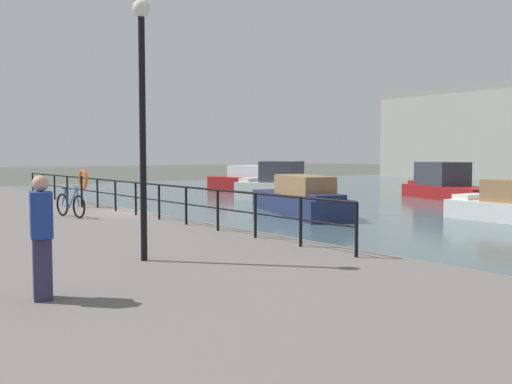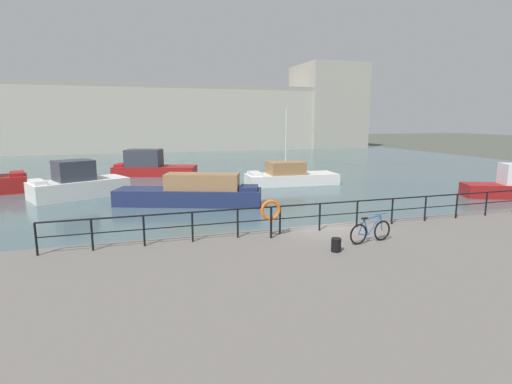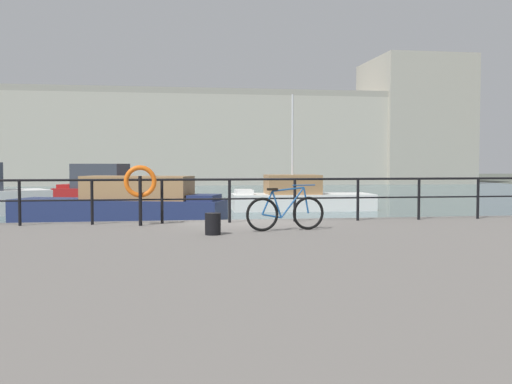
{
  "view_description": "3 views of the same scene",
  "coord_description": "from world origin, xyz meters",
  "px_view_note": "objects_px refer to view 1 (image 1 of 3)",
  "views": [
    {
      "loc": [
        18.69,
        -8.98,
        3.05
      ],
      "look_at": [
        -0.1,
        5.02,
        1.53
      ],
      "focal_mm": 41.44,
      "sensor_mm": 36.0,
      "label": 1
    },
    {
      "loc": [
        -7.23,
        -14.2,
        5.26
      ],
      "look_at": [
        -1.1,
        5.49,
        1.53
      ],
      "focal_mm": 28.04,
      "sensor_mm": 36.0,
      "label": 2
    },
    {
      "loc": [
        -2.1,
        -15.21,
        2.51
      ],
      "look_at": [
        0.95,
        4.3,
        1.57
      ],
      "focal_mm": 42.13,
      "sensor_mm": 36.0,
      "label": 3
    }
  ],
  "objects_px": {
    "quay_lamp_post": "(142,96)",
    "moored_cabin_cruiser": "(284,187)",
    "standing_person": "(42,236)",
    "moored_small_launch": "(447,185)",
    "parked_bicycle": "(70,205)",
    "life_ring_stand": "(83,181)",
    "moored_green_narrowboat": "(299,199)",
    "moored_white_yacht": "(254,182)",
    "mooring_bollard": "(38,207)"
  },
  "relations": [
    {
      "from": "moored_small_launch",
      "to": "parked_bicycle",
      "type": "bearing_deg",
      "value": 119.9
    },
    {
      "from": "life_ring_stand",
      "to": "standing_person",
      "type": "height_order",
      "value": "standing_person"
    },
    {
      "from": "moored_cabin_cruiser",
      "to": "parked_bicycle",
      "type": "height_order",
      "value": "moored_cabin_cruiser"
    },
    {
      "from": "life_ring_stand",
      "to": "mooring_bollard",
      "type": "bearing_deg",
      "value": -54.12
    },
    {
      "from": "mooring_bollard",
      "to": "moored_cabin_cruiser",
      "type": "bearing_deg",
      "value": 117.87
    },
    {
      "from": "moored_white_yacht",
      "to": "quay_lamp_post",
      "type": "xyz_separation_m",
      "value": [
        27.32,
        -22.78,
        3.23
      ]
    },
    {
      "from": "moored_small_launch",
      "to": "parked_bicycle",
      "type": "xyz_separation_m",
      "value": [
        6.06,
        -27.92,
        0.52
      ]
    },
    {
      "from": "parked_bicycle",
      "to": "standing_person",
      "type": "xyz_separation_m",
      "value": [
        10.1,
        -3.91,
        0.47
      ]
    },
    {
      "from": "life_ring_stand",
      "to": "quay_lamp_post",
      "type": "relative_size",
      "value": 0.29
    },
    {
      "from": "moored_small_launch",
      "to": "moored_white_yacht",
      "type": "xyz_separation_m",
      "value": [
        -13.01,
        -6.64,
        -0.07
      ]
    },
    {
      "from": "standing_person",
      "to": "moored_green_narrowboat",
      "type": "bearing_deg",
      "value": -126.18
    },
    {
      "from": "moored_small_launch",
      "to": "parked_bicycle",
      "type": "distance_m",
      "value": 28.58
    },
    {
      "from": "moored_green_narrowboat",
      "to": "moored_cabin_cruiser",
      "type": "relative_size",
      "value": 1.37
    },
    {
      "from": "moored_green_narrowboat",
      "to": "mooring_bollard",
      "type": "relative_size",
      "value": 20.94
    },
    {
      "from": "moored_green_narrowboat",
      "to": "mooring_bollard",
      "type": "distance_m",
      "value": 13.85
    },
    {
      "from": "moored_green_narrowboat",
      "to": "life_ring_stand",
      "type": "distance_m",
      "value": 11.63
    },
    {
      "from": "moored_small_launch",
      "to": "standing_person",
      "type": "bearing_deg",
      "value": 134.57
    },
    {
      "from": "moored_cabin_cruiser",
      "to": "moored_white_yacht",
      "type": "bearing_deg",
      "value": -48.37
    },
    {
      "from": "parked_bicycle",
      "to": "standing_person",
      "type": "distance_m",
      "value": 10.84
    },
    {
      "from": "moored_cabin_cruiser",
      "to": "standing_person",
      "type": "xyz_separation_m",
      "value": [
        21.49,
        -21.9,
        1.01
      ]
    },
    {
      "from": "parked_bicycle",
      "to": "standing_person",
      "type": "height_order",
      "value": "standing_person"
    },
    {
      "from": "parked_bicycle",
      "to": "moored_cabin_cruiser",
      "type": "bearing_deg",
      "value": 113.54
    },
    {
      "from": "quay_lamp_post",
      "to": "standing_person",
      "type": "xyz_separation_m",
      "value": [
        1.85,
        -2.41,
        -2.17
      ]
    },
    {
      "from": "moored_green_narrowboat",
      "to": "moored_white_yacht",
      "type": "bearing_deg",
      "value": 171.42
    },
    {
      "from": "quay_lamp_post",
      "to": "mooring_bollard",
      "type": "bearing_deg",
      "value": 174.31
    },
    {
      "from": "moored_cabin_cruiser",
      "to": "mooring_bollard",
      "type": "distance_m",
      "value": 20.95
    },
    {
      "from": "moored_green_narrowboat",
      "to": "moored_cabin_cruiser",
      "type": "xyz_separation_m",
      "value": [
        -7.19,
        4.92,
        0.15
      ]
    },
    {
      "from": "moored_small_launch",
      "to": "quay_lamp_post",
      "type": "height_order",
      "value": "quay_lamp_post"
    },
    {
      "from": "quay_lamp_post",
      "to": "moored_small_launch",
      "type": "bearing_deg",
      "value": 115.95
    },
    {
      "from": "moored_cabin_cruiser",
      "to": "moored_small_launch",
      "type": "height_order",
      "value": "moored_cabin_cruiser"
    },
    {
      "from": "quay_lamp_post",
      "to": "moored_cabin_cruiser",
      "type": "bearing_deg",
      "value": 135.22
    },
    {
      "from": "mooring_bollard",
      "to": "standing_person",
      "type": "bearing_deg",
      "value": -16.15
    },
    {
      "from": "parked_bicycle",
      "to": "life_ring_stand",
      "type": "distance_m",
      "value": 3.52
    },
    {
      "from": "mooring_bollard",
      "to": "life_ring_stand",
      "type": "height_order",
      "value": "life_ring_stand"
    },
    {
      "from": "moored_white_yacht",
      "to": "moored_green_narrowboat",
      "type": "bearing_deg",
      "value": -40.34
    },
    {
      "from": "moored_green_narrowboat",
      "to": "moored_cabin_cruiser",
      "type": "bearing_deg",
      "value": 165.91
    },
    {
      "from": "mooring_bollard",
      "to": "standing_person",
      "type": "distance_m",
      "value": 12.2
    },
    {
      "from": "life_ring_stand",
      "to": "standing_person",
      "type": "distance_m",
      "value": 14.3
    },
    {
      "from": "moored_green_narrowboat",
      "to": "standing_person",
      "type": "distance_m",
      "value": 22.23
    },
    {
      "from": "moored_cabin_cruiser",
      "to": "moored_white_yacht",
      "type": "distance_m",
      "value": 8.35
    },
    {
      "from": "moored_green_narrowboat",
      "to": "moored_cabin_cruiser",
      "type": "distance_m",
      "value": 8.71
    },
    {
      "from": "moored_cabin_cruiser",
      "to": "mooring_bollard",
      "type": "bearing_deg",
      "value": 92.65
    },
    {
      "from": "moored_green_narrowboat",
      "to": "parked_bicycle",
      "type": "relative_size",
      "value": 5.24
    },
    {
      "from": "moored_green_narrowboat",
      "to": "mooring_bollard",
      "type": "bearing_deg",
      "value": -58.84
    },
    {
      "from": "moored_green_narrowboat",
      "to": "life_ring_stand",
      "type": "bearing_deg",
      "value": -64.23
    },
    {
      "from": "moored_green_narrowboat",
      "to": "quay_lamp_post",
      "type": "distance_m",
      "value": 19.46
    },
    {
      "from": "mooring_bollard",
      "to": "moored_white_yacht",
      "type": "bearing_deg",
      "value": 128.71
    },
    {
      "from": "moored_green_narrowboat",
      "to": "moored_small_launch",
      "type": "distance_m",
      "value": 14.97
    },
    {
      "from": "moored_green_narrowboat",
      "to": "moored_white_yacht",
      "type": "relative_size",
      "value": 1.14
    },
    {
      "from": "moored_green_narrowboat",
      "to": "moored_white_yacht",
      "type": "height_order",
      "value": "moored_white_yacht"
    }
  ]
}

